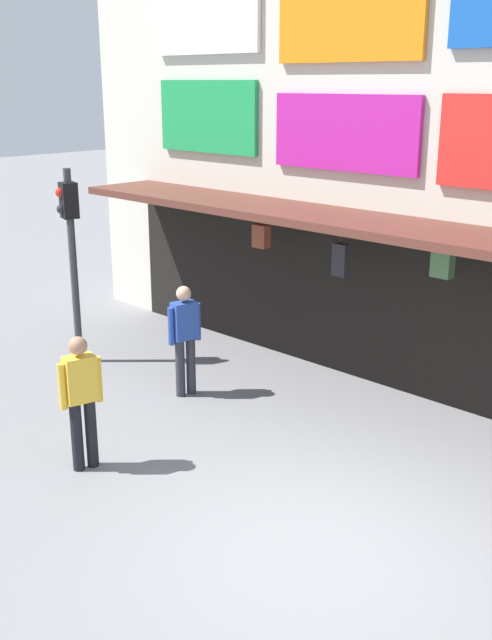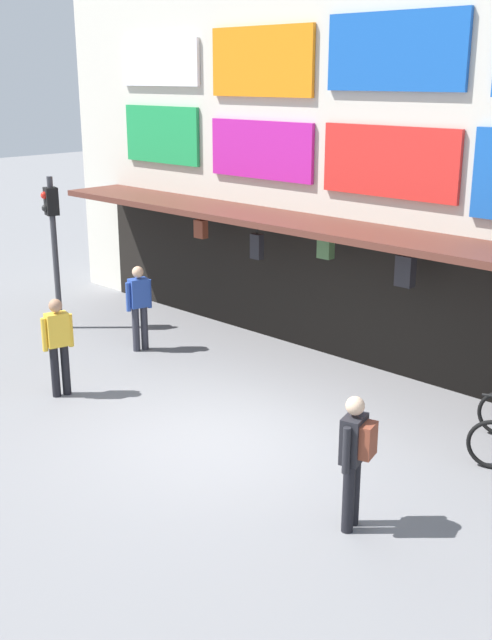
% 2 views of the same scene
% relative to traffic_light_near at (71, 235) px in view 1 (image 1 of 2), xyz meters
% --- Properties ---
extents(ground_plane, '(80.00, 80.00, 0.00)m').
position_rel_traffic_light_near_xyz_m(ground_plane, '(6.29, -1.29, -2.14)').
color(ground_plane, slate).
extents(traffic_light_near, '(0.34, 0.35, 3.20)m').
position_rel_traffic_light_near_xyz_m(traffic_light_near, '(0.00, 0.00, 0.00)').
color(traffic_light_near, '#38383D').
rests_on(traffic_light_near, ground).
extents(pedestrian_in_black, '(0.30, 0.52, 1.68)m').
position_rel_traffic_light_near_xyz_m(pedestrian_in_black, '(3.16, -2.04, -1.19)').
color(pedestrian_in_black, black).
rests_on(pedestrian_in_black, ground).
extents(pedestrian_in_red, '(0.30, 0.52, 1.68)m').
position_rel_traffic_light_near_xyz_m(pedestrian_in_red, '(2.34, 0.31, -1.19)').
color(pedestrian_in_red, '#2D2D38').
rests_on(pedestrian_in_red, ground).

